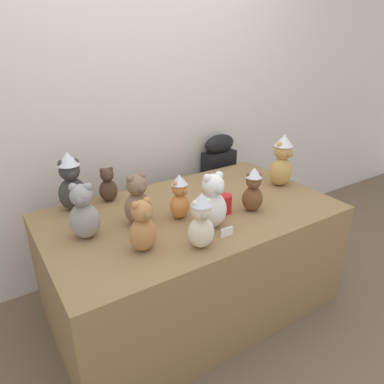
{
  "coord_description": "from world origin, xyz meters",
  "views": [
    {
      "loc": [
        -1.02,
        -1.33,
        1.66
      ],
      "look_at": [
        0.0,
        0.25,
        0.82
      ],
      "focal_mm": 33.41,
      "sensor_mm": 36.0,
      "label": 1
    }
  ],
  "objects_px": {
    "display_table": "(192,260)",
    "teddy_bear_mocha": "(138,201)",
    "teddy_bear_chestnut": "(253,190)",
    "party_cup_red": "(225,204)",
    "teddy_bear_ash": "(84,213)",
    "teddy_bear_charcoal": "(71,182)",
    "teddy_bear_snow": "(213,202)",
    "instrument_case": "(218,188)",
    "teddy_bear_caramel": "(143,227)",
    "teddy_bear_ginger": "(180,197)",
    "teddy_bear_honey": "(282,161)",
    "teddy_bear_cream": "(201,221)",
    "teddy_bear_cocoa": "(108,186)"
  },
  "relations": [
    {
      "from": "instrument_case",
      "to": "party_cup_red",
      "type": "relative_size",
      "value": 8.42
    },
    {
      "from": "teddy_bear_caramel",
      "to": "teddy_bear_chestnut",
      "type": "xyz_separation_m",
      "value": [
        0.72,
        0.04,
        0.01
      ]
    },
    {
      "from": "instrument_case",
      "to": "party_cup_red",
      "type": "xyz_separation_m",
      "value": [
        -0.52,
        -0.75,
        0.29
      ]
    },
    {
      "from": "teddy_bear_snow",
      "to": "party_cup_red",
      "type": "distance_m",
      "value": 0.2
    },
    {
      "from": "teddy_bear_snow",
      "to": "teddy_bear_ginger",
      "type": "bearing_deg",
      "value": 118.31
    },
    {
      "from": "teddy_bear_cream",
      "to": "teddy_bear_charcoal",
      "type": "xyz_separation_m",
      "value": [
        -0.4,
        0.75,
        0.03
      ]
    },
    {
      "from": "teddy_bear_chestnut",
      "to": "party_cup_red",
      "type": "relative_size",
      "value": 2.44
    },
    {
      "from": "teddy_bear_ginger",
      "to": "teddy_bear_cocoa",
      "type": "bearing_deg",
      "value": 108.09
    },
    {
      "from": "teddy_bear_charcoal",
      "to": "instrument_case",
      "type": "bearing_deg",
      "value": 15.61
    },
    {
      "from": "teddy_bear_charcoal",
      "to": "teddy_bear_ginger",
      "type": "bearing_deg",
      "value": -37.25
    },
    {
      "from": "teddy_bear_cream",
      "to": "teddy_bear_honey",
      "type": "relative_size",
      "value": 0.81
    },
    {
      "from": "teddy_bear_ginger",
      "to": "teddy_bear_ash",
      "type": "distance_m",
      "value": 0.52
    },
    {
      "from": "teddy_bear_honey",
      "to": "party_cup_red",
      "type": "height_order",
      "value": "teddy_bear_honey"
    },
    {
      "from": "instrument_case",
      "to": "teddy_bear_mocha",
      "type": "distance_m",
      "value": 1.21
    },
    {
      "from": "teddy_bear_snow",
      "to": "teddy_bear_charcoal",
      "type": "distance_m",
      "value": 0.83
    },
    {
      "from": "teddy_bear_cocoa",
      "to": "teddy_bear_ginger",
      "type": "bearing_deg",
      "value": -53.57
    },
    {
      "from": "display_table",
      "to": "teddy_bear_caramel",
      "type": "bearing_deg",
      "value": -152.04
    },
    {
      "from": "display_table",
      "to": "teddy_bear_mocha",
      "type": "height_order",
      "value": "teddy_bear_mocha"
    },
    {
      "from": "teddy_bear_charcoal",
      "to": "teddy_bear_snow",
      "type": "bearing_deg",
      "value": -42.01
    },
    {
      "from": "teddy_bear_mocha",
      "to": "party_cup_red",
      "type": "xyz_separation_m",
      "value": [
        0.48,
        -0.15,
        -0.08
      ]
    },
    {
      "from": "teddy_bear_snow",
      "to": "teddy_bear_caramel",
      "type": "bearing_deg",
      "value": -178.66
    },
    {
      "from": "instrument_case",
      "to": "teddy_bear_charcoal",
      "type": "xyz_separation_m",
      "value": [
        -1.24,
        -0.23,
        0.41
      ]
    },
    {
      "from": "display_table",
      "to": "teddy_bear_honey",
      "type": "height_order",
      "value": "teddy_bear_honey"
    },
    {
      "from": "teddy_bear_ginger",
      "to": "party_cup_red",
      "type": "bearing_deg",
      "value": -31.35
    },
    {
      "from": "teddy_bear_chestnut",
      "to": "party_cup_red",
      "type": "height_order",
      "value": "teddy_bear_chestnut"
    },
    {
      "from": "teddy_bear_ash",
      "to": "teddy_bear_cocoa",
      "type": "bearing_deg",
      "value": 81.97
    },
    {
      "from": "instrument_case",
      "to": "teddy_bear_ginger",
      "type": "relative_size",
      "value": 3.54
    },
    {
      "from": "teddy_bear_cream",
      "to": "teddy_bear_chestnut",
      "type": "height_order",
      "value": "teddy_bear_cream"
    },
    {
      "from": "display_table",
      "to": "teddy_bear_snow",
      "type": "distance_m",
      "value": 0.54
    },
    {
      "from": "teddy_bear_ginger",
      "to": "teddy_bear_cream",
      "type": "distance_m",
      "value": 0.32
    },
    {
      "from": "teddy_bear_ginger",
      "to": "teddy_bear_snow",
      "type": "height_order",
      "value": "teddy_bear_snow"
    },
    {
      "from": "teddy_bear_ginger",
      "to": "teddy_bear_caramel",
      "type": "relative_size",
      "value": 0.98
    },
    {
      "from": "instrument_case",
      "to": "teddy_bear_ash",
      "type": "distance_m",
      "value": 1.45
    },
    {
      "from": "instrument_case",
      "to": "teddy_bear_charcoal",
      "type": "distance_m",
      "value": 1.32
    },
    {
      "from": "teddy_bear_cocoa",
      "to": "teddy_bear_cream",
      "type": "bearing_deg",
      "value": -70.17
    },
    {
      "from": "teddy_bear_chestnut",
      "to": "display_table",
      "type": "bearing_deg",
      "value": -178.83
    },
    {
      "from": "teddy_bear_chestnut",
      "to": "teddy_bear_honey",
      "type": "height_order",
      "value": "teddy_bear_honey"
    },
    {
      "from": "display_table",
      "to": "teddy_bear_honey",
      "type": "bearing_deg",
      "value": 0.14
    },
    {
      "from": "teddy_bear_cream",
      "to": "teddy_bear_chestnut",
      "type": "distance_m",
      "value": 0.5
    },
    {
      "from": "teddy_bear_mocha",
      "to": "display_table",
      "type": "bearing_deg",
      "value": -11.04
    },
    {
      "from": "teddy_bear_snow",
      "to": "instrument_case",
      "type": "bearing_deg",
      "value": 51.85
    },
    {
      "from": "teddy_bear_ginger",
      "to": "teddy_bear_cocoa",
      "type": "height_order",
      "value": "teddy_bear_ginger"
    },
    {
      "from": "teddy_bear_mocha",
      "to": "teddy_bear_caramel",
      "type": "height_order",
      "value": "teddy_bear_mocha"
    },
    {
      "from": "teddy_bear_cream",
      "to": "teddy_bear_mocha",
      "type": "height_order",
      "value": "teddy_bear_mocha"
    },
    {
      "from": "teddy_bear_ginger",
      "to": "teddy_bear_charcoal",
      "type": "xyz_separation_m",
      "value": [
        -0.47,
        0.43,
        0.05
      ]
    },
    {
      "from": "teddy_bear_honey",
      "to": "party_cup_red",
      "type": "distance_m",
      "value": 0.6
    },
    {
      "from": "teddy_bear_ash",
      "to": "teddy_bear_charcoal",
      "type": "height_order",
      "value": "teddy_bear_charcoal"
    },
    {
      "from": "display_table",
      "to": "teddy_bear_charcoal",
      "type": "bearing_deg",
      "value": 145.57
    },
    {
      "from": "teddy_bear_ginger",
      "to": "teddy_bear_caramel",
      "type": "bearing_deg",
      "value": -161.83
    },
    {
      "from": "teddy_bear_chestnut",
      "to": "teddy_bear_ash",
      "type": "bearing_deg",
      "value": -160.74
    }
  ]
}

